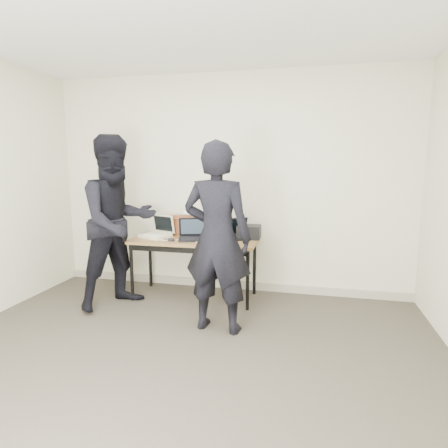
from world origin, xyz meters
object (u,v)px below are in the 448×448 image
(laptop_beige, at_px, (157,233))
(laptop_right, at_px, (237,234))
(person_typist, at_px, (217,238))
(person_observer, at_px, (118,222))
(laptop_center, at_px, (192,235))
(equipment_box, at_px, (249,232))
(leather_satchel, at_px, (185,225))
(desk, at_px, (194,244))

(laptop_beige, bearing_deg, laptop_right, 28.10)
(person_typist, height_order, person_observer, person_observer)
(laptop_center, relative_size, person_observer, 0.21)
(person_observer, bearing_deg, equipment_box, -32.60)
(leather_satchel, height_order, person_observer, person_observer)
(laptop_right, distance_m, person_observer, 1.38)
(desk, height_order, equipment_box, equipment_box)
(laptop_center, height_order, laptop_right, laptop_center)
(desk, distance_m, equipment_box, 0.67)
(desk, relative_size, laptop_center, 3.80)
(laptop_right, xyz_separation_m, leather_satchel, (-0.67, 0.06, 0.07))
(desk, height_order, leather_satchel, leather_satchel)
(laptop_center, bearing_deg, desk, 30.92)
(laptop_center, bearing_deg, laptop_beige, 157.99)
(equipment_box, height_order, person_observer, person_observer)
(person_typist, relative_size, person_observer, 0.95)
(laptop_center, distance_m, person_typist, 0.93)
(leather_satchel, bearing_deg, laptop_center, -50.67)
(laptop_right, distance_m, leather_satchel, 0.68)
(person_observer, bearing_deg, laptop_beige, 1.57)
(desk, bearing_deg, equipment_box, 16.75)
(laptop_beige, distance_m, laptop_center, 0.46)
(leather_satchel, bearing_deg, desk, -47.24)
(laptop_beige, height_order, leather_satchel, laptop_beige)
(laptop_center, relative_size, person_typist, 0.22)
(desk, distance_m, person_observer, 0.91)
(laptop_beige, relative_size, person_typist, 0.22)
(leather_satchel, bearing_deg, equipment_box, 1.88)
(desk, distance_m, laptop_right, 0.53)
(laptop_beige, xyz_separation_m, equipment_box, (1.10, 0.16, 0.03))
(person_observer, bearing_deg, laptop_right, -31.19)
(laptop_center, distance_m, person_observer, 0.86)
(laptop_center, bearing_deg, equipment_box, 0.96)
(laptop_center, xyz_separation_m, person_observer, (-0.74, -0.40, 0.18))
(laptop_center, height_order, leather_satchel, leather_satchel)
(laptop_beige, distance_m, person_typist, 1.27)
(equipment_box, relative_size, person_typist, 0.15)
(person_typist, bearing_deg, desk, -53.39)
(laptop_center, bearing_deg, laptop_right, 3.06)
(leather_satchel, xyz_separation_m, equipment_box, (0.81, -0.04, -0.05))
(laptop_center, bearing_deg, leather_satchel, 108.18)
(leather_satchel, height_order, equipment_box, leather_satchel)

